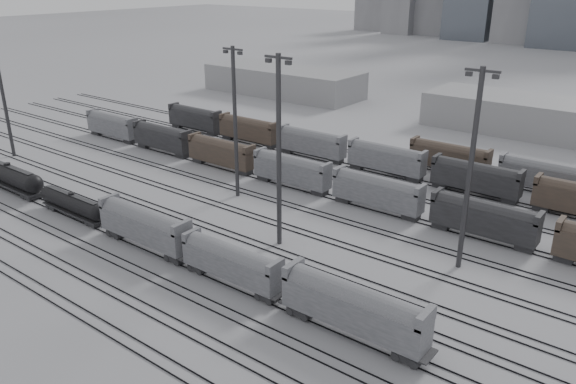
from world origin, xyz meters
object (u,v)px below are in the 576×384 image
Objects in this scene: light_mast_c at (279,148)px; hopper_car_b at (232,261)px; hopper_car_a at (145,225)px; tank_car_a at (9,175)px; tank_car_b at (73,203)px; light_mast_a at (1,87)px; hopper_car_c at (354,306)px.

hopper_car_b is at bearing -79.40° from light_mast_c.
hopper_car_a is 21.09m from light_mast_c.
tank_car_b is (18.95, 0.00, -0.51)m from tank_car_a.
hopper_car_a is at bearing -10.70° from light_mast_a.
hopper_car_c is at bearing 0.00° from tank_car_b.
tank_car_b is 35.33m from light_mast_c.
tank_car_a is at bearing -29.18° from light_mast_a.
light_mast_a is at bearing 169.30° from hopper_car_a.
tank_car_a is at bearing 180.00° from hopper_car_a.
light_mast_c is (50.00, 12.15, 11.16)m from tank_car_a.
tank_car_a is 52.28m from hopper_car_b.
light_mast_c reaches higher than hopper_car_c.
hopper_car_b is 16.38m from light_mast_c.
hopper_car_b reaches higher than tank_car_a.
hopper_car_c is (50.36, 0.00, 1.39)m from tank_car_b.
hopper_car_a is (36.25, 0.00, 0.77)m from tank_car_a.
light_mast_a is (-54.78, 10.35, 10.79)m from hopper_car_a.
tank_car_b is 0.59× the size of light_mast_c.
tank_car_b is 17.34m from hopper_car_a.
light_mast_c is at bearing 41.46° from hopper_car_a.
light_mast_a is (-70.80, 10.35, 11.14)m from hopper_car_b.
hopper_car_a reaches higher than tank_car_b.
light_mast_a reaches higher than tank_car_a.
hopper_car_c is at bearing 0.00° from hopper_car_a.
tank_car_a is at bearing -166.34° from light_mast_c.
tank_car_b is 50.38m from hopper_car_c.
tank_car_b is at bearing -158.63° from light_mast_c.
hopper_car_b is at bearing 180.00° from hopper_car_c.
hopper_car_b is at bearing 0.00° from tank_car_a.
light_mast_a is at bearing 173.28° from hopper_car_c.
hopper_car_a is at bearing 0.00° from tank_car_a.
hopper_car_c is at bearing -6.72° from light_mast_a.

